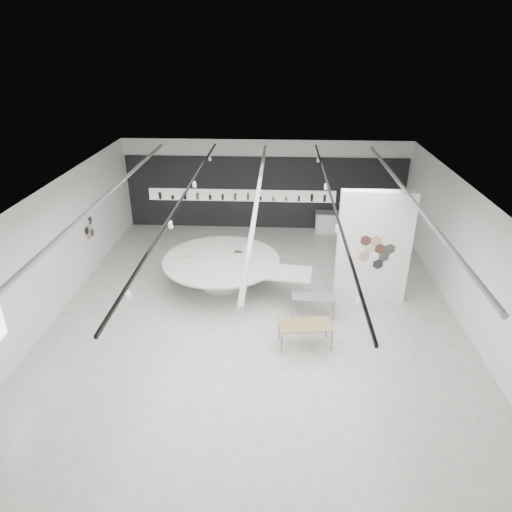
# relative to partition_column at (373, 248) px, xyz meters

# --- Properties ---
(room) EXTENTS (12.02, 14.02, 3.82)m
(room) POSITION_rel_partition_column_xyz_m (-3.59, -1.00, 0.27)
(room) COLOR beige
(room) RESTS_ON ground
(back_wall_display) EXTENTS (11.80, 0.27, 3.10)m
(back_wall_display) POSITION_rel_partition_column_xyz_m (-3.58, 5.94, -0.26)
(back_wall_display) COLOR black
(back_wall_display) RESTS_ON ground
(partition_column) EXTENTS (2.20, 0.38, 3.60)m
(partition_column) POSITION_rel_partition_column_xyz_m (0.00, 0.00, 0.00)
(partition_column) COLOR white
(partition_column) RESTS_ON ground
(display_island) EXTENTS (5.14, 4.32, 0.99)m
(display_island) POSITION_rel_partition_column_xyz_m (-4.68, 0.62, -1.16)
(display_island) COLOR white
(display_island) RESTS_ON ground
(sample_table_wood) EXTENTS (1.48, 0.86, 0.66)m
(sample_table_wood) POSITION_rel_partition_column_xyz_m (-2.13, -2.53, -1.19)
(sample_table_wood) COLOR olive
(sample_table_wood) RESTS_ON ground
(sample_table_stone) EXTENTS (1.31, 0.70, 0.66)m
(sample_table_stone) POSITION_rel_partition_column_xyz_m (-1.81, -1.01, -1.20)
(sample_table_stone) COLOR slate
(sample_table_stone) RESTS_ON ground
(kitchen_counter) EXTENTS (1.58, 0.63, 1.24)m
(kitchen_counter) POSITION_rel_partition_column_xyz_m (-0.54, 5.52, -1.35)
(kitchen_counter) COLOR white
(kitchen_counter) RESTS_ON ground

